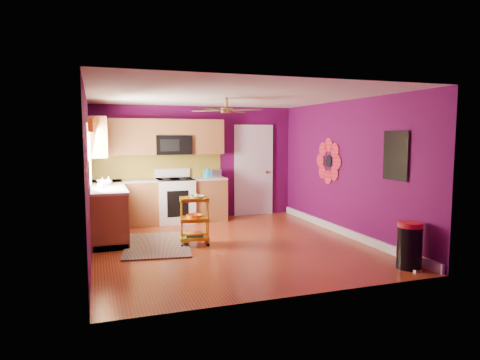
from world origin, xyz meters
name	(u,v)px	position (x,y,z in m)	size (l,w,h in m)	color
ground	(230,244)	(0.00, 0.00, 0.00)	(5.00, 5.00, 0.00)	maroon
room_envelope	(232,149)	(0.03, 0.00, 1.63)	(4.54, 5.04, 2.52)	#530944
lower_cabinets	(139,207)	(-1.35, 1.82, 0.43)	(2.81, 2.31, 0.94)	brown
electric_range	(175,200)	(-0.55, 2.17, 0.48)	(0.76, 0.66, 1.13)	white
upper_cabinetry	(141,138)	(-1.24, 2.17, 1.80)	(2.80, 2.30, 1.26)	brown
left_window	(90,142)	(-2.22, 1.05, 1.74)	(0.08, 1.35, 1.08)	white
panel_door	(254,171)	(1.35, 2.47, 1.02)	(0.95, 0.11, 2.15)	white
right_wall_art	(356,159)	(2.23, -0.34, 1.44)	(0.04, 2.74, 1.04)	black
ceiling_fan	(226,110)	(0.00, 0.20, 2.29)	(1.01, 1.01, 0.26)	#BF8C3F
shag_rug	(157,245)	(-1.19, 0.35, 0.01)	(1.06, 1.73, 0.02)	black
rolling_cart	(195,219)	(-0.57, 0.19, 0.45)	(0.53, 0.42, 0.88)	gold
trash_can	(409,245)	(1.98, -2.06, 0.33)	(0.40, 0.41, 0.66)	black
teal_kettle	(207,174)	(0.18, 2.24, 1.02)	(0.18, 0.18, 0.21)	teal
toaster	(216,173)	(0.36, 2.18, 1.03)	(0.22, 0.15, 0.18)	beige
soap_bottle_a	(103,182)	(-2.03, 1.19, 1.02)	(0.08, 0.08, 0.17)	#EA3F72
soap_bottle_b	(109,181)	(-1.92, 1.42, 1.02)	(0.12, 0.12, 0.16)	white
counter_dish	(104,182)	(-2.00, 1.72, 0.97)	(0.28, 0.28, 0.07)	white
counter_cup	(101,186)	(-2.06, 0.94, 0.99)	(0.11, 0.11, 0.09)	white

